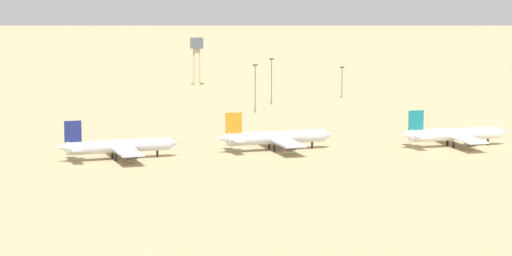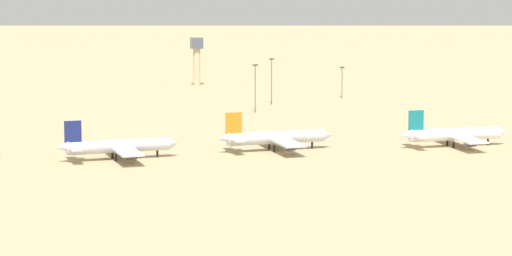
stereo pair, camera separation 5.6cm
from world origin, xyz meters
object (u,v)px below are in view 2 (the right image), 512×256
(parked_jet_teal_4, at_px, (454,134))
(parked_jet_navy_2, at_px, (117,146))
(light_pole_mid, at_px, (255,85))
(parked_jet_orange_3, at_px, (275,138))
(light_pole_east, at_px, (272,78))
(control_tower, at_px, (197,57))
(light_pole_west, at_px, (342,80))

(parked_jet_teal_4, bearing_deg, parked_jet_navy_2, 177.57)
(parked_jet_teal_4, height_order, light_pole_mid, light_pole_mid)
(parked_jet_orange_3, relative_size, parked_jet_teal_4, 1.03)
(parked_jet_orange_3, xyz_separation_m, light_pole_mid, (13.22, 84.15, 6.31))
(parked_jet_teal_4, relative_size, light_pole_east, 1.92)
(parked_jet_navy_2, relative_size, parked_jet_orange_3, 0.98)
(control_tower, xyz_separation_m, light_pole_west, (50.04, -57.95, -5.53))
(parked_jet_orange_3, relative_size, light_pole_east, 1.98)
(light_pole_mid, height_order, light_pole_east, light_pole_east)
(parked_jet_orange_3, relative_size, light_pole_west, 2.78)
(light_pole_mid, xyz_separation_m, light_pole_east, (11.46, 21.74, 0.11))
(parked_jet_navy_2, bearing_deg, control_tower, 67.25)
(light_pole_mid, bearing_deg, control_tower, 93.24)
(control_tower, relative_size, light_pole_mid, 1.22)
(parked_jet_navy_2, height_order, parked_jet_orange_3, parked_jet_orange_3)
(parked_jet_navy_2, bearing_deg, parked_jet_orange_3, -0.17)
(light_pole_east, bearing_deg, control_tower, 103.01)
(control_tower, bearing_deg, light_pole_west, -49.19)
(light_pole_mid, bearing_deg, parked_jet_teal_4, -65.52)
(parked_jet_navy_2, height_order, light_pole_mid, light_pole_mid)
(control_tower, relative_size, light_pole_east, 1.20)
(parked_jet_teal_4, relative_size, control_tower, 1.59)
(control_tower, bearing_deg, light_pole_east, -76.99)
(parked_jet_navy_2, distance_m, light_pole_east, 131.94)
(parked_jet_navy_2, xyz_separation_m, parked_jet_teal_4, (100.45, -0.17, -0.04))
(control_tower, distance_m, light_pole_east, 74.77)
(parked_jet_orange_3, relative_size, control_tower, 1.64)
(light_pole_mid, bearing_deg, parked_jet_navy_2, -123.87)
(parked_jet_orange_3, height_order, light_pole_mid, light_pole_mid)
(parked_jet_navy_2, bearing_deg, light_pole_mid, 49.89)
(parked_jet_teal_4, xyz_separation_m, light_pole_mid, (-40.64, 89.27, 6.42))
(parked_jet_teal_4, height_order, light_pole_west, light_pole_west)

